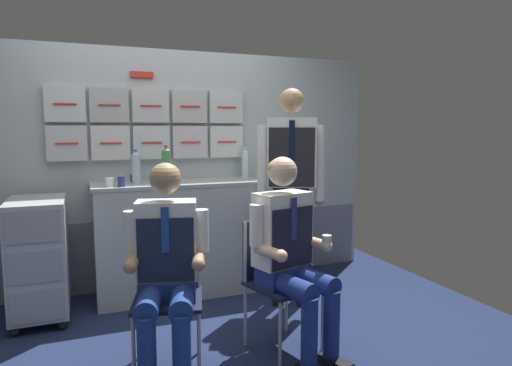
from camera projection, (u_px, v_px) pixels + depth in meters
ground at (199, 352)px, 2.96m from camera, size 4.80×4.80×0.04m
galley_bulkhead at (159, 170)px, 4.09m from camera, size 4.20×0.14×2.15m
galley_counter at (190, 237)px, 3.98m from camera, size 1.64×0.53×0.99m
service_trolley at (39, 255)px, 3.39m from camera, size 0.40×0.65×0.92m
folding_chair_left at (169, 281)px, 2.74m from camera, size 0.49×0.49×0.84m
crew_member_left at (166, 262)px, 2.57m from camera, size 0.51×0.65×1.25m
folding_chair_right at (274, 269)px, 2.98m from camera, size 0.49×0.49×0.84m
crew_member_right at (291, 247)px, 2.84m from camera, size 0.52×0.67×1.27m
crew_member_standing at (291, 174)px, 3.68m from camera, size 0.51×0.38×1.77m
water_bottle_blue_cap at (245, 163)px, 4.23m from camera, size 0.07×0.07×0.28m
water_bottle_clear at (166, 165)px, 3.72m from camera, size 0.08×0.08×0.32m
sparkling_bottle_green at (136, 167)px, 3.74m from camera, size 0.07×0.07×0.28m
coffee_cup_spare at (121, 181)px, 3.54m from camera, size 0.06×0.06×0.08m
espresso_cup_small at (110, 182)px, 3.54m from camera, size 0.07×0.07×0.07m
paper_cup_tan at (134, 178)px, 3.88m from camera, size 0.07×0.07×0.06m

